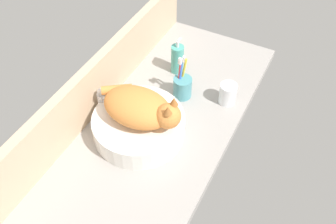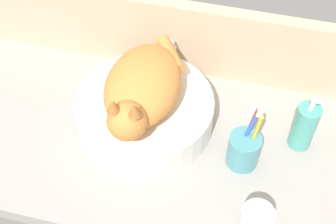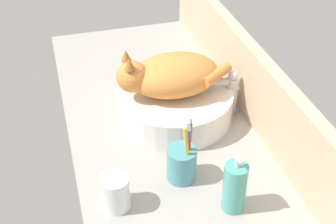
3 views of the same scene
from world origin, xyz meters
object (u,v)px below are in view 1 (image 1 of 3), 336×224
at_px(faucet, 105,102).
at_px(water_glass, 228,94).
at_px(toothbrush_cup, 182,86).
at_px(cat, 141,108).
at_px(soap_dispenser, 177,59).
at_px(sink_basin, 139,125).

relative_size(faucet, water_glass, 1.56).
bearing_deg(toothbrush_cup, cat, 170.87).
relative_size(soap_dispenser, toothbrush_cup, 0.86).
bearing_deg(soap_dispenser, sink_basin, -175.38).
xyz_separation_m(sink_basin, faucet, (0.02, 0.16, 0.03)).
height_order(soap_dispenser, toothbrush_cup, toothbrush_cup).
bearing_deg(sink_basin, soap_dispenser, 4.62).
height_order(toothbrush_cup, water_glass, toothbrush_cup).
height_order(sink_basin, toothbrush_cup, toothbrush_cup).
relative_size(sink_basin, toothbrush_cup, 1.79).
relative_size(sink_basin, soap_dispenser, 2.07).
relative_size(sink_basin, water_glass, 3.82).
bearing_deg(water_glass, soap_dispenser, 73.45).
height_order(cat, toothbrush_cup, cat).
xyz_separation_m(faucet, water_glass, (0.28, -0.38, -0.03)).
distance_m(faucet, toothbrush_cup, 0.31).
distance_m(sink_basin, faucet, 0.16).
bearing_deg(soap_dispenser, faucet, 160.80).
distance_m(cat, toothbrush_cup, 0.27).
xyz_separation_m(cat, faucet, (0.02, 0.17, -0.07)).
relative_size(cat, soap_dispenser, 2.01).
relative_size(toothbrush_cup, water_glass, 2.14).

